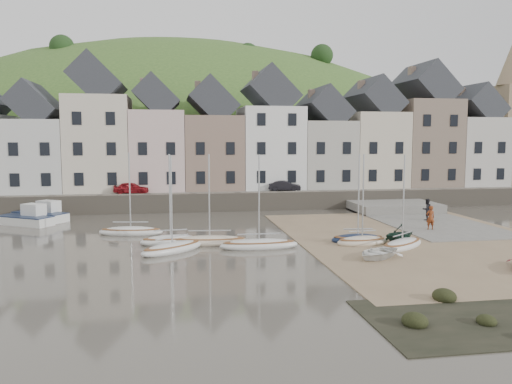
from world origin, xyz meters
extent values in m
plane|color=#464137|center=(0.00, 0.00, 0.00)|extent=(160.00, 160.00, 0.00)
cube|color=#385B24|center=(0.00, 32.00, 0.75)|extent=(90.00, 30.00, 1.50)
cube|color=slate|center=(0.00, 20.50, 1.55)|extent=(70.00, 7.00, 0.10)
cube|color=slate|center=(0.00, 17.00, 0.90)|extent=(70.00, 1.20, 1.80)
cube|color=#806A4E|center=(11.00, 0.00, 0.03)|extent=(18.00, 26.00, 0.06)
cube|color=slate|center=(15.00, 8.00, 0.06)|extent=(8.00, 18.00, 0.12)
ellipsoid|color=#385B24|center=(-5.00, 60.00, -18.00)|extent=(134.40, 84.00, 84.00)
cylinder|color=#382619|center=(-22.00, 48.00, 18.00)|extent=(0.50, 0.50, 3.00)
sphere|color=#213D19|center=(-22.00, 48.00, 20.50)|extent=(3.60, 3.60, 3.60)
cylinder|color=#382619|center=(-8.00, 52.00, 18.00)|extent=(0.50, 0.50, 3.00)
sphere|color=#213D19|center=(-8.00, 52.00, 20.50)|extent=(3.60, 3.60, 3.60)
cylinder|color=#382619|center=(6.00, 50.00, 18.00)|extent=(0.50, 0.50, 3.00)
sphere|color=#213D19|center=(6.00, 50.00, 20.50)|extent=(3.60, 3.60, 3.60)
cylinder|color=#382619|center=(18.00, 49.00, 18.00)|extent=(0.50, 0.50, 3.00)
sphere|color=#213D19|center=(18.00, 49.00, 20.50)|extent=(3.60, 3.60, 3.60)
cube|color=beige|center=(-20.05, 24.00, 5.25)|extent=(5.80, 8.00, 7.50)
cube|color=gray|center=(-21.50, 24.00, 11.92)|extent=(0.60, 0.90, 1.40)
cube|color=beige|center=(-13.90, 24.00, 6.50)|extent=(6.40, 8.00, 10.00)
cube|color=gray|center=(-15.50, 24.00, 14.73)|extent=(0.60, 0.90, 1.40)
cube|color=beige|center=(-7.85, 24.00, 5.75)|extent=(5.60, 8.00, 8.50)
cube|color=gray|center=(-9.25, 24.00, 12.82)|extent=(0.60, 0.90, 1.40)
cube|color=#82695A|center=(-1.90, 24.00, 5.50)|extent=(6.20, 8.00, 8.00)
cube|color=gray|center=(-3.45, 24.00, 12.62)|extent=(0.60, 0.90, 1.40)
cube|color=white|center=(4.55, 24.00, 6.00)|extent=(6.60, 8.00, 9.00)
cube|color=gray|center=(2.90, 24.00, 13.83)|extent=(0.60, 0.90, 1.40)
cube|color=#AAA69B|center=(10.80, 24.00, 5.25)|extent=(5.80, 8.00, 7.50)
cube|color=gray|center=(9.35, 24.00, 11.92)|extent=(0.60, 0.90, 1.40)
cube|color=beige|center=(16.75, 24.00, 5.75)|extent=(6.00, 8.00, 8.50)
cube|color=gray|center=(15.25, 24.00, 13.02)|extent=(0.60, 0.90, 1.40)
cube|color=#7C6959|center=(23.00, 24.00, 6.50)|extent=(6.40, 8.00, 10.00)
cube|color=gray|center=(21.40, 24.00, 14.73)|extent=(0.60, 0.90, 1.40)
cube|color=beige|center=(29.15, 24.00, 5.50)|extent=(5.80, 8.00, 8.00)
cube|color=gray|center=(27.70, 24.00, 12.42)|extent=(0.60, 0.90, 1.40)
cube|color=#997F60|center=(34.55, 24.00, 7.50)|extent=(3.50, 3.50, 12.00)
ellipsoid|color=silver|center=(-9.50, 5.71, 0.20)|extent=(4.94, 2.21, 0.84)
ellipsoid|color=brown|center=(-9.50, 5.71, 0.42)|extent=(4.54, 2.01, 0.20)
cylinder|color=#B2B5B7|center=(-9.50, 5.71, 3.30)|extent=(0.10, 0.10, 5.60)
cylinder|color=#B2B5B7|center=(-9.50, 5.71, 0.95)|extent=(2.60, 0.48, 0.08)
ellipsoid|color=silver|center=(-6.58, 1.80, 0.20)|extent=(4.24, 1.97, 0.84)
ellipsoid|color=brown|center=(-6.58, 1.80, 0.42)|extent=(3.90, 1.79, 0.20)
cylinder|color=#B2B5B7|center=(-6.58, 1.80, 3.30)|extent=(0.10, 0.10, 5.60)
cylinder|color=#B2B5B7|center=(-6.58, 1.80, 0.95)|extent=(2.24, 0.34, 0.08)
ellipsoid|color=beige|center=(-3.98, 1.19, 0.20)|extent=(5.37, 1.99, 0.84)
ellipsoid|color=brown|center=(-3.98, 1.19, 0.42)|extent=(4.94, 1.81, 0.20)
cylinder|color=#B2B5B7|center=(-3.98, 1.19, 3.30)|extent=(0.10, 0.10, 5.60)
cylinder|color=#B2B5B7|center=(-3.98, 1.19, 0.95)|extent=(2.88, 0.35, 0.08)
ellipsoid|color=silver|center=(-6.48, -0.70, 0.20)|extent=(4.60, 4.10, 0.84)
ellipsoid|color=brown|center=(-6.48, -0.70, 0.42)|extent=(4.22, 3.76, 0.20)
cylinder|color=#B2B5B7|center=(-6.48, -0.70, 3.30)|extent=(0.10, 0.10, 5.60)
cylinder|color=#B2B5B7|center=(-6.48, -0.70, 0.95)|extent=(2.06, 1.67, 0.08)
ellipsoid|color=silver|center=(-0.89, -0.53, 0.20)|extent=(5.20, 1.52, 0.84)
ellipsoid|color=brown|center=(-0.89, -0.53, 0.42)|extent=(4.79, 1.37, 0.20)
cylinder|color=#B2B5B7|center=(-0.89, -0.53, 3.30)|extent=(0.10, 0.10, 5.60)
cylinder|color=#B2B5B7|center=(-0.89, -0.53, 0.95)|extent=(2.86, 0.09, 0.08)
ellipsoid|color=#14213F|center=(6.12, 0.14, 0.20)|extent=(3.80, 1.79, 0.84)
ellipsoid|color=brown|center=(6.12, 0.14, 0.42)|extent=(3.50, 1.63, 0.20)
cylinder|color=#B2B5B7|center=(6.12, 0.14, 3.30)|extent=(0.10, 0.10, 5.60)
cylinder|color=#B2B5B7|center=(6.12, 0.14, 0.95)|extent=(2.03, 0.24, 0.08)
ellipsoid|color=silver|center=(8.30, -2.12, 0.20)|extent=(4.54, 4.00, 0.84)
ellipsoid|color=brown|center=(8.30, -2.12, 0.42)|extent=(4.16, 3.66, 0.20)
cylinder|color=#B2B5B7|center=(8.30, -2.12, 3.30)|extent=(0.10, 0.10, 5.60)
cylinder|color=#B2B5B7|center=(8.30, -2.12, 0.95)|extent=(2.04, 1.61, 0.08)
ellipsoid|color=beige|center=(6.13, -0.66, 0.20)|extent=(3.69, 1.82, 0.84)
ellipsoid|color=brown|center=(6.13, -0.66, 0.42)|extent=(3.40, 1.65, 0.20)
cylinder|color=#B2B5B7|center=(6.13, -0.66, 3.30)|extent=(0.10, 0.10, 5.60)
cylinder|color=#B2B5B7|center=(6.13, -0.66, 0.95)|extent=(1.96, 0.26, 0.08)
cube|color=silver|center=(-18.47, 11.57, 0.35)|extent=(5.02, 4.02, 0.70)
cube|color=#14213F|center=(-18.47, 11.57, 0.72)|extent=(4.96, 4.01, 0.08)
cube|color=silver|center=(-17.85, 11.96, 1.20)|extent=(2.08, 1.92, 1.00)
cube|color=silver|center=(-17.76, 13.59, 0.35)|extent=(5.22, 4.27, 0.70)
cube|color=#14213F|center=(-17.76, 13.59, 0.72)|extent=(5.16, 4.26, 0.08)
cube|color=silver|center=(-17.12, 14.01, 1.20)|extent=(2.16, 2.00, 1.00)
imported|color=white|center=(5.51, -4.66, 0.39)|extent=(3.92, 3.72, 0.66)
imported|color=#153024|center=(8.69, -0.84, 0.73)|extent=(3.20, 3.01, 1.34)
imported|color=maroon|center=(13.24, 3.46, 1.05)|extent=(0.70, 0.48, 1.86)
imported|color=black|center=(15.21, 7.76, 1.05)|extent=(1.06, 0.92, 1.86)
imported|color=maroon|center=(-10.42, 19.50, 2.19)|extent=(3.66, 2.01, 1.18)
imported|color=black|center=(5.32, 19.50, 2.15)|extent=(3.55, 1.99, 1.11)
ellipsoid|color=black|center=(5.40, -15.57, 0.15)|extent=(0.75, 0.83, 0.49)
ellipsoid|color=black|center=(2.62, -15.24, 0.20)|extent=(0.99, 1.09, 0.65)
ellipsoid|color=black|center=(5.34, -12.59, 0.21)|extent=(1.03, 1.13, 0.67)
camera|label=1|loc=(-6.49, -32.94, 7.15)|focal=36.00mm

